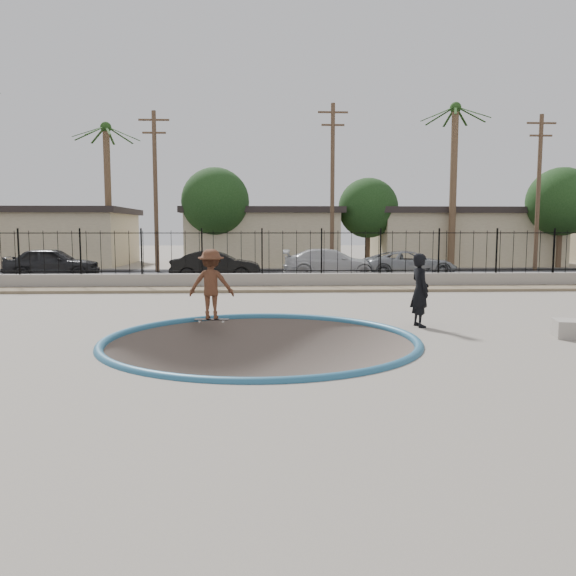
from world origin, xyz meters
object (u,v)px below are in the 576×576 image
(car_d, at_px, (410,264))
(car_b, at_px, (216,266))
(skateboard, at_px, (212,320))
(car_a, at_px, (52,263))
(car_c, at_px, (331,263))
(videographer, at_px, (420,290))
(skater, at_px, (211,288))

(car_d, bearing_deg, car_b, 95.38)
(skateboard, height_order, car_a, car_a)
(car_c, bearing_deg, skateboard, 164.12)
(skateboard, bearing_deg, videographer, -6.96)
(car_b, relative_size, car_d, 0.89)
(car_a, bearing_deg, videographer, -139.05)
(skater, xyz_separation_m, car_a, (-9.08, 13.40, -0.12))
(skateboard, xyz_separation_m, car_b, (-0.87, 11.80, 0.67))
(videographer, xyz_separation_m, car_d, (3.50, 14.35, -0.23))
(videographer, bearing_deg, car_b, 17.06)
(car_b, bearing_deg, skateboard, -175.88)
(skater, height_order, car_d, skater)
(car_a, bearing_deg, skateboard, -150.03)
(skateboard, relative_size, car_c, 0.19)
(skater, distance_m, car_a, 16.19)
(skateboard, distance_m, car_d, 16.05)
(videographer, bearing_deg, skateboard, 71.02)
(skater, relative_size, videographer, 0.99)
(videographer, xyz_separation_m, car_a, (-14.40, 14.35, -0.13))
(car_b, xyz_separation_m, car_d, (9.68, 1.60, -0.04))
(car_b, height_order, car_c, car_c)
(skateboard, xyz_separation_m, car_d, (8.82, 13.40, 0.63))
(car_a, bearing_deg, skater, -150.03)
(skateboard, height_order, videographer, videographer)
(skater, relative_size, car_b, 0.43)
(videographer, distance_m, car_c, 14.36)
(skater, distance_m, videographer, 5.41)
(car_a, relative_size, car_c, 0.91)
(car_c, height_order, car_d, car_c)
(skater, height_order, skateboard, skater)
(videographer, bearing_deg, car_c, -6.82)
(videographer, xyz_separation_m, car_c, (-0.50, 14.35, -0.18))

